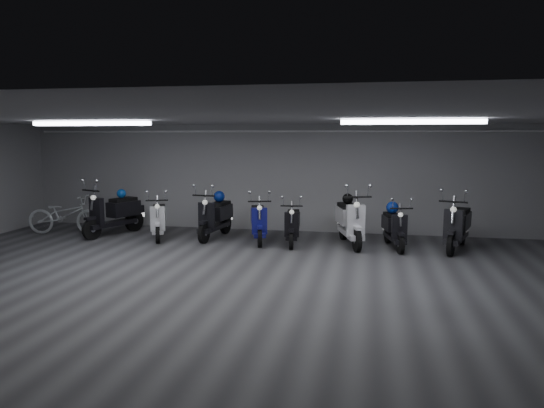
% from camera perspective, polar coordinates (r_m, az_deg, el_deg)
% --- Properties ---
extents(floor, '(14.00, 10.00, 0.01)m').
position_cam_1_polar(floor, '(8.65, -5.01, -9.10)').
color(floor, '#3B3A3D').
rests_on(floor, ground).
extents(ceiling, '(14.00, 10.00, 0.01)m').
position_cam_1_polar(ceiling, '(8.29, -5.24, 9.83)').
color(ceiling, gray).
rests_on(ceiling, ground).
extents(back_wall, '(14.00, 0.01, 2.80)m').
position_cam_1_polar(back_wall, '(13.21, 0.90, 2.97)').
color(back_wall, gray).
rests_on(back_wall, ground).
extents(front_wall, '(14.00, 0.01, 2.80)m').
position_cam_1_polar(front_wall, '(3.90, -26.22, -9.42)').
color(front_wall, gray).
rests_on(front_wall, ground).
extents(fluor_strip_left, '(2.40, 0.18, 0.08)m').
position_cam_1_polar(fluor_strip_left, '(10.41, -19.88, 8.62)').
color(fluor_strip_left, white).
rests_on(fluor_strip_left, ceiling).
extents(fluor_strip_right, '(2.40, 0.18, 0.08)m').
position_cam_1_polar(fluor_strip_right, '(8.99, 15.62, 9.00)').
color(fluor_strip_right, white).
rests_on(fluor_strip_right, ceiling).
extents(conduit, '(13.60, 0.05, 0.05)m').
position_cam_1_polar(conduit, '(13.08, 0.85, 8.28)').
color(conduit, white).
rests_on(conduit, back_wall).
extents(scooter_0, '(1.36, 2.11, 1.49)m').
position_cam_1_polar(scooter_0, '(13.22, -17.63, -0.24)').
color(scooter_0, black).
rests_on(scooter_0, floor).
extents(scooter_2, '(1.14, 1.79, 1.26)m').
position_cam_1_polar(scooter_2, '(12.51, -12.81, -1.03)').
color(scooter_2, silver).
rests_on(scooter_2, floor).
extents(scooter_3, '(0.86, 1.95, 1.40)m').
position_cam_1_polar(scooter_3, '(12.31, -6.51, -0.70)').
color(scooter_3, black).
rests_on(scooter_3, floor).
extents(scooter_4, '(1.02, 1.84, 1.30)m').
position_cam_1_polar(scooter_4, '(11.81, -1.55, -1.26)').
color(scooter_4, navy).
rests_on(scooter_4, floor).
extents(scooter_5, '(0.71, 1.67, 1.21)m').
position_cam_1_polar(scooter_5, '(11.58, 2.37, -1.68)').
color(scooter_5, black).
rests_on(scooter_5, floor).
extents(scooter_6, '(1.18, 2.11, 1.49)m').
position_cam_1_polar(scooter_6, '(11.56, 8.89, -1.07)').
color(scooter_6, silver).
rests_on(scooter_6, floor).
extents(scooter_8, '(0.86, 1.71, 1.22)m').
position_cam_1_polar(scooter_8, '(11.48, 13.77, -1.96)').
color(scooter_8, black).
rests_on(scooter_8, floor).
extents(scooter_9, '(1.23, 2.02, 1.43)m').
position_cam_1_polar(scooter_9, '(11.67, 20.38, -1.55)').
color(scooter_9, black).
rests_on(scooter_9, floor).
extents(bicycle, '(1.96, 0.94, 1.22)m').
position_cam_1_polar(bicycle, '(13.86, -22.55, -0.69)').
color(bicycle, silver).
rests_on(bicycle, floor).
extents(helmet_0, '(0.25, 0.25, 0.25)m').
position_cam_1_polar(helmet_0, '(11.79, 8.61, 0.60)').
color(helmet_0, black).
rests_on(helmet_0, scooter_6).
extents(helmet_1, '(0.28, 0.28, 0.28)m').
position_cam_1_polar(helmet_1, '(12.51, -6.03, 0.85)').
color(helmet_1, navy).
rests_on(helmet_1, scooter_3).
extents(helmet_2, '(0.23, 0.23, 0.23)m').
position_cam_1_polar(helmet_2, '(13.36, -16.77, 1.15)').
color(helmet_2, '#0E449E').
rests_on(helmet_2, scooter_0).
extents(helmet_3, '(0.28, 0.28, 0.28)m').
position_cam_1_polar(helmet_3, '(11.65, 13.54, -0.39)').
color(helmet_3, navy).
rests_on(helmet_3, scooter_8).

